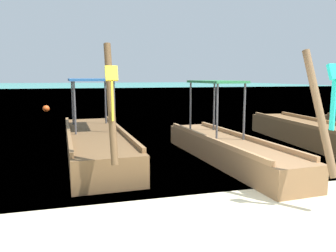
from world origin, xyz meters
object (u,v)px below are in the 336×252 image
at_px(mooring_buoy_near, 46,109).
at_px(longtail_boat_turquoise_ribbon, 227,148).
at_px(longtail_boat_yellow_ribbon, 95,142).
at_px(longtail_boat_pink_ribbon, 309,133).

bearing_deg(mooring_buoy_near, longtail_boat_turquoise_ribbon, -68.86).
bearing_deg(mooring_buoy_near, longtail_boat_yellow_ribbon, -79.88).
distance_m(longtail_boat_yellow_ribbon, longtail_boat_pink_ribbon, 6.49).
bearing_deg(longtail_boat_turquoise_ribbon, mooring_buoy_near, 111.14).
xyz_separation_m(longtail_boat_yellow_ribbon, longtail_boat_turquoise_ribbon, (3.06, -1.47, -0.03)).
bearing_deg(mooring_buoy_near, longtail_boat_pink_ribbon, -54.48).
xyz_separation_m(longtail_boat_yellow_ribbon, mooring_buoy_near, (-2.14, 11.98, -0.17)).
distance_m(longtail_boat_pink_ribbon, mooring_buoy_near, 14.85).
relative_size(longtail_boat_pink_ribbon, mooring_buoy_near, 15.34).
bearing_deg(longtail_boat_turquoise_ribbon, longtail_boat_pink_ribbon, 21.65).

